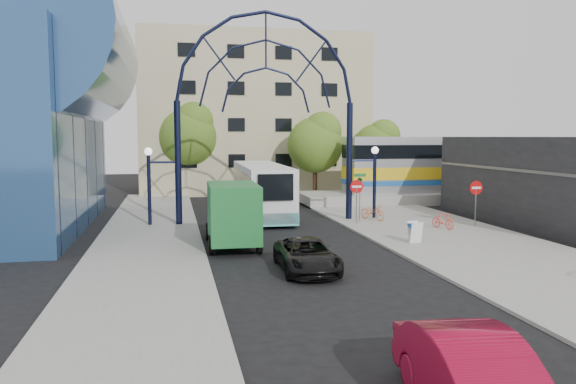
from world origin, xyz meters
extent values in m
plane|color=black|center=(0.00, 0.00, 0.00)|extent=(120.00, 120.00, 0.00)
cube|color=gray|center=(8.00, 4.00, 0.06)|extent=(8.00, 56.00, 0.12)
cube|color=gray|center=(-6.50, 6.00, 0.06)|extent=(5.00, 50.00, 0.12)
cylinder|color=black|center=(-5.00, 14.00, 3.50)|extent=(0.36, 0.36, 7.00)
cylinder|color=black|center=(5.00, 14.00, 3.50)|extent=(0.36, 0.36, 7.00)
cylinder|color=black|center=(-6.60, 14.00, 2.00)|extent=(0.20, 0.20, 4.00)
cylinder|color=black|center=(6.60, 14.00, 2.00)|extent=(0.20, 0.20, 4.00)
sphere|color=white|center=(-6.60, 14.00, 4.20)|extent=(0.44, 0.44, 0.44)
sphere|color=white|center=(6.60, 14.00, 4.20)|extent=(0.44, 0.44, 0.44)
cylinder|color=slate|center=(4.80, 12.00, 1.22)|extent=(0.06, 0.06, 2.20)
cylinder|color=red|center=(4.80, 12.00, 2.22)|extent=(0.80, 0.04, 0.80)
cube|color=white|center=(4.80, 11.97, 2.22)|extent=(0.55, 0.02, 0.12)
cylinder|color=slate|center=(11.00, 10.00, 1.22)|extent=(0.06, 0.06, 2.20)
cylinder|color=red|center=(11.00, 10.00, 2.22)|extent=(0.76, 0.04, 0.76)
cube|color=white|center=(11.00, 9.97, 2.22)|extent=(0.55, 0.02, 0.12)
cylinder|color=slate|center=(5.20, 12.60, 1.52)|extent=(0.05, 0.05, 2.80)
cube|color=#146626|center=(5.20, 12.60, 2.82)|extent=(0.70, 0.03, 0.18)
cube|color=#146626|center=(5.20, 12.60, 2.57)|extent=(0.03, 0.70, 0.18)
cube|color=white|center=(5.60, 5.80, 0.62)|extent=(0.55, 0.26, 0.99)
cube|color=white|center=(5.60, 6.15, 0.62)|extent=(0.55, 0.26, 0.99)
cube|color=#1E59A5|center=(5.60, 5.98, 0.95)|extent=(0.55, 0.42, 0.14)
cylinder|color=#2A4E81|center=(-12.00, 15.00, 10.00)|extent=(9.00, 16.00, 9.00)
cube|color=black|center=(16.00, 10.00, 2.50)|extent=(6.00, 16.00, 5.00)
cube|color=tan|center=(2.00, 35.00, 7.00)|extent=(20.00, 12.00, 14.00)
cube|color=gray|center=(20.00, 22.00, 0.40)|extent=(32.00, 5.00, 0.80)
cube|color=#B7B7BC|center=(20.00, 22.00, 2.90)|extent=(25.00, 3.00, 4.20)
cube|color=gold|center=(20.00, 22.00, 2.30)|extent=(25.10, 3.05, 0.90)
cube|color=black|center=(20.00, 22.00, 3.90)|extent=(25.05, 3.05, 1.00)
cube|color=#1E59A5|center=(20.00, 22.00, 1.60)|extent=(25.10, 3.05, 0.35)
cylinder|color=#382314|center=(6.00, 26.00, 1.26)|extent=(0.36, 0.36, 2.52)
sphere|color=#285C18|center=(6.00, 26.00, 4.34)|extent=(4.48, 4.48, 4.48)
sphere|color=#285C18|center=(6.50, 25.70, 5.46)|extent=(3.08, 3.08, 3.08)
cylinder|color=#382314|center=(-4.00, 30.00, 1.44)|extent=(0.36, 0.36, 2.88)
sphere|color=#285C18|center=(-4.00, 30.00, 4.96)|extent=(5.12, 5.12, 5.12)
sphere|color=#285C18|center=(-3.50, 29.70, 6.24)|extent=(3.52, 3.52, 3.52)
cylinder|color=#382314|center=(12.00, 28.00, 1.17)|extent=(0.36, 0.36, 2.34)
sphere|color=#285C18|center=(12.00, 28.00, 4.03)|extent=(4.16, 4.16, 4.16)
sphere|color=#285C18|center=(12.50, 27.70, 5.07)|extent=(2.86, 2.86, 2.86)
cube|color=white|center=(0.23, 17.29, 1.77)|extent=(2.93, 11.73, 2.94)
cube|color=#5FD5D0|center=(0.23, 17.29, 0.56)|extent=(2.96, 11.73, 0.71)
cube|color=black|center=(0.23, 17.29, 2.38)|extent=(2.97, 11.50, 0.91)
cube|color=black|center=(0.06, 11.39, 2.33)|extent=(1.92, 0.20, 1.42)
cube|color=black|center=(0.40, 23.06, 1.62)|extent=(2.43, 0.25, 1.62)
cylinder|color=black|center=(-0.92, 20.93, 0.49)|extent=(0.31, 0.98, 0.97)
cylinder|color=black|center=(1.60, 20.86, 0.49)|extent=(0.31, 0.98, 0.97)
cylinder|color=black|center=(-1.16, 13.01, 0.49)|extent=(0.31, 0.98, 0.97)
cylinder|color=black|center=(1.36, 12.94, 0.49)|extent=(0.31, 0.98, 0.97)
cube|color=black|center=(-2.64, 9.48, 0.98)|extent=(2.10, 2.19, 1.96)
cube|color=black|center=(-2.61, 10.55, 1.38)|extent=(1.78, 0.14, 0.89)
cube|color=#1C6B2E|center=(-2.71, 6.81, 1.69)|extent=(2.24, 4.15, 2.49)
cylinder|color=black|center=(-3.67, 9.24, 0.43)|extent=(0.25, 0.86, 0.85)
cylinder|color=black|center=(-1.62, 9.19, 0.43)|extent=(0.25, 0.86, 0.85)
cylinder|color=black|center=(-3.76, 5.77, 0.43)|extent=(0.25, 0.86, 0.85)
cylinder|color=black|center=(-1.72, 5.72, 0.43)|extent=(0.25, 0.86, 0.85)
imported|color=black|center=(-0.47, 2.13, 0.61)|extent=(2.16, 4.43, 1.21)
imported|color=maroon|center=(-0.16, -9.30, 0.77)|extent=(1.99, 4.80, 1.55)
imported|color=orange|center=(6.23, 13.23, 0.60)|extent=(1.41, 1.93, 0.97)
imported|color=#FF4733|center=(8.78, 9.43, 0.57)|extent=(0.94, 1.54, 0.90)
camera|label=1|loc=(-5.34, -17.89, 5.04)|focal=35.00mm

